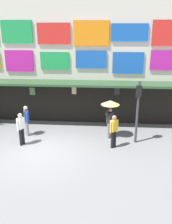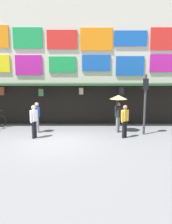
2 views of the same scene
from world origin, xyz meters
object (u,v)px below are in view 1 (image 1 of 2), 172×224
at_px(traffic_light_far, 138,103).
at_px(pedestrian_in_white, 26,119).
at_px(pedestrian_in_green, 21,127).
at_px(pedestrian_with_umbrella, 110,109).
at_px(pedestrian_in_purple, 114,130).

height_order(traffic_light_far, pedestrian_in_white, traffic_light_far).
bearing_deg(pedestrian_in_green, pedestrian_with_umbrella, 15.13).
bearing_deg(pedestrian_in_white, pedestrian_in_purple, -13.18).
bearing_deg(pedestrian_in_green, traffic_light_far, 7.25).
relative_size(traffic_light_far, pedestrian_in_green, 1.90).
distance_m(traffic_light_far, pedestrian_in_purple, 1.79).
relative_size(pedestrian_in_green, pedestrian_with_umbrella, 0.81).
distance_m(traffic_light_far, pedestrian_in_green, 5.90).
distance_m(pedestrian_in_white, pedestrian_in_purple, 4.78).
bearing_deg(pedestrian_in_green, pedestrian_in_purple, 0.70).
bearing_deg(pedestrian_with_umbrella, traffic_light_far, -18.88).
bearing_deg(pedestrian_with_umbrella, pedestrian_in_green, -164.87).
bearing_deg(pedestrian_with_umbrella, pedestrian_in_purple, -80.69).
bearing_deg(pedestrian_in_purple, traffic_light_far, 30.26).
relative_size(pedestrian_in_green, pedestrian_in_purple, 1.00).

